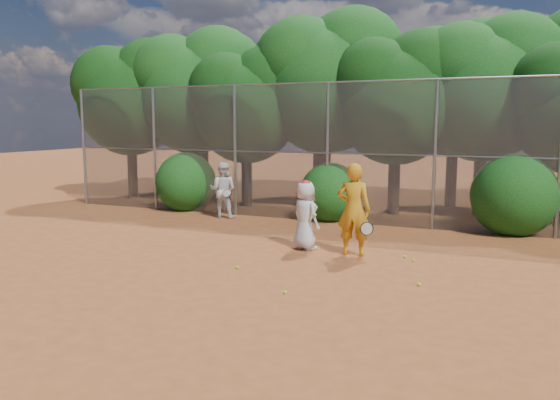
% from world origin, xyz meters
% --- Properties ---
extents(ground, '(80.00, 80.00, 0.00)m').
position_xyz_m(ground, '(0.00, 0.00, 0.00)').
color(ground, brown).
rests_on(ground, ground).
extents(fence_back, '(20.05, 0.09, 4.03)m').
position_xyz_m(fence_back, '(-0.12, 6.00, 2.05)').
color(fence_back, gray).
rests_on(fence_back, ground).
extents(tree_0, '(4.38, 3.81, 6.00)m').
position_xyz_m(tree_0, '(-9.44, 8.04, 3.93)').
color(tree_0, black).
rests_on(tree_0, ground).
extents(tree_1, '(4.64, 4.03, 6.35)m').
position_xyz_m(tree_1, '(-6.94, 8.54, 4.16)').
color(tree_1, black).
rests_on(tree_1, ground).
extents(tree_2, '(3.99, 3.47, 5.47)m').
position_xyz_m(tree_2, '(-4.45, 7.83, 3.58)').
color(tree_2, black).
rests_on(tree_2, ground).
extents(tree_3, '(4.89, 4.26, 6.70)m').
position_xyz_m(tree_3, '(-1.94, 8.84, 4.40)').
color(tree_3, black).
rests_on(tree_3, ground).
extents(tree_4, '(4.19, 3.64, 5.73)m').
position_xyz_m(tree_4, '(0.55, 8.24, 3.76)').
color(tree_4, black).
rests_on(tree_4, ground).
extents(tree_5, '(4.51, 3.92, 6.17)m').
position_xyz_m(tree_5, '(3.06, 9.04, 4.05)').
color(tree_5, black).
rests_on(tree_5, ground).
extents(tree_9, '(4.83, 4.20, 6.62)m').
position_xyz_m(tree_9, '(-7.94, 10.84, 4.34)').
color(tree_9, black).
rests_on(tree_9, ground).
extents(tree_10, '(5.15, 4.48, 7.06)m').
position_xyz_m(tree_10, '(-2.93, 11.05, 4.63)').
color(tree_10, black).
rests_on(tree_10, ground).
extents(tree_11, '(4.64, 4.03, 6.35)m').
position_xyz_m(tree_11, '(2.06, 10.64, 4.16)').
color(tree_11, black).
rests_on(tree_11, ground).
extents(bush_0, '(2.00, 2.00, 2.00)m').
position_xyz_m(bush_0, '(-6.00, 6.30, 1.00)').
color(bush_0, '#114411').
rests_on(bush_0, ground).
extents(bush_1, '(1.80, 1.80, 1.80)m').
position_xyz_m(bush_1, '(-1.00, 6.30, 0.90)').
color(bush_1, '#114411').
rests_on(bush_1, ground).
extents(bush_2, '(2.20, 2.20, 2.20)m').
position_xyz_m(bush_2, '(4.00, 6.30, 1.10)').
color(bush_2, '#114411').
rests_on(bush_2, ground).
extents(player_yellow, '(0.87, 0.56, 2.02)m').
position_xyz_m(player_yellow, '(0.79, 2.37, 1.01)').
color(player_yellow, orange).
rests_on(player_yellow, ground).
extents(player_teen, '(0.91, 0.83, 1.59)m').
position_xyz_m(player_teen, '(-0.36, 2.47, 0.79)').
color(player_teen, silver).
rests_on(player_teen, ground).
extents(player_white, '(0.93, 0.80, 1.69)m').
position_xyz_m(player_white, '(-4.11, 5.40, 0.85)').
color(player_white, white).
rests_on(player_white, ground).
extents(ball_0, '(0.07, 0.07, 0.07)m').
position_xyz_m(ball_0, '(2.12, 2.29, 0.03)').
color(ball_0, '#ABCF25').
rests_on(ball_0, ground).
extents(ball_1, '(0.07, 0.07, 0.07)m').
position_xyz_m(ball_1, '(1.90, 2.52, 0.03)').
color(ball_1, '#ABCF25').
rests_on(ball_1, ground).
extents(ball_2, '(0.07, 0.07, 0.07)m').
position_xyz_m(ball_2, '(0.48, -0.76, 0.03)').
color(ball_2, '#ABCF25').
rests_on(ball_2, ground).
extents(ball_3, '(0.07, 0.07, 0.07)m').
position_xyz_m(ball_3, '(2.50, 0.59, 0.03)').
color(ball_3, '#ABCF25').
rests_on(ball_3, ground).
extents(ball_4, '(0.07, 0.07, 0.07)m').
position_xyz_m(ball_4, '(-1.01, 0.35, 0.03)').
color(ball_4, '#ABCF25').
rests_on(ball_4, ground).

